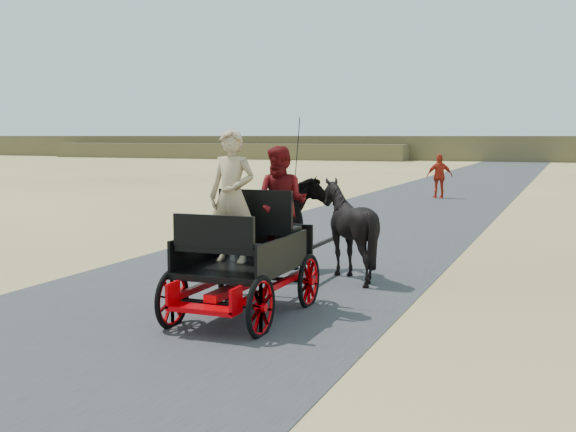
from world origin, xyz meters
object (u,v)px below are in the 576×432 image
at_px(carriage, 244,290).
at_px(horse_right, 348,229).
at_px(pedestrian, 440,176).
at_px(horse_left, 288,226).

relative_size(carriage, horse_right, 1.41).
height_order(carriage, pedestrian, pedestrian).
xyz_separation_m(horse_left, horse_right, (1.10, 0.00, 0.00)).
relative_size(horse_left, pedestrian, 1.16).
distance_m(horse_right, pedestrian, 16.63).
bearing_deg(carriage, horse_right, 79.61).
xyz_separation_m(carriage, pedestrian, (-0.80, 19.57, 0.50)).
xyz_separation_m(horse_right, pedestrian, (-1.35, 16.57, 0.01)).
bearing_deg(horse_right, carriage, 79.61).
height_order(horse_right, pedestrian, pedestrian).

